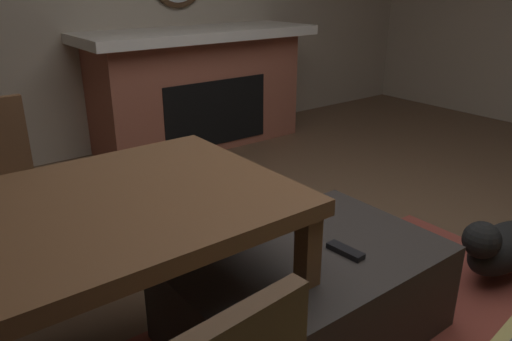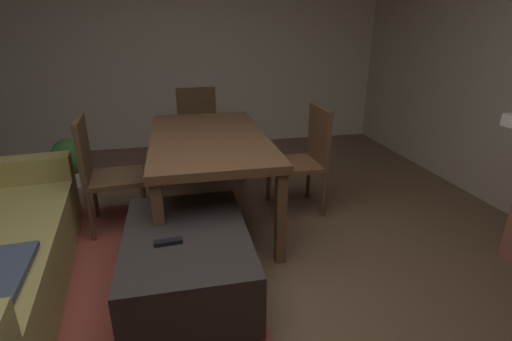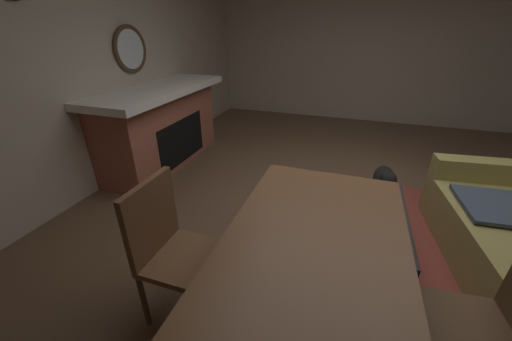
{
  "view_description": "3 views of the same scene",
  "coord_description": "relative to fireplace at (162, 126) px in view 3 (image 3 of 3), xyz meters",
  "views": [
    {
      "loc": [
        1.64,
        1.32,
        1.43
      ],
      "look_at": [
        0.34,
        -0.38,
        0.6
      ],
      "focal_mm": 34.66,
      "sensor_mm": 36.0,
      "label": 1
    },
    {
      "loc": [
        -1.61,
        0.07,
        1.56
      ],
      "look_at": [
        0.36,
        -0.35,
        0.79
      ],
      "focal_mm": 26.25,
      "sensor_mm": 36.0,
      "label": 2
    },
    {
      "loc": [
        2.52,
        -0.08,
        1.72
      ],
      "look_at": [
        0.4,
        -0.79,
        0.61
      ],
      "focal_mm": 20.53,
      "sensor_mm": 36.0,
      "label": 3
    }
  ],
  "objects": [
    {
      "name": "dining_chair_north",
      "position": [
        1.95,
        3.12,
        0.0
      ],
      "size": [
        0.48,
        0.48,
        0.93
      ],
      "color": "#513823",
      "rests_on": "ground"
    },
    {
      "name": "tv_remote",
      "position": [
        0.92,
        2.61,
        -0.11
      ],
      "size": [
        0.06,
        0.16,
        0.02
      ],
      "primitive_type": "cube",
      "rotation": [
        0.0,
        0.0,
        0.08
      ],
      "color": "black",
      "rests_on": "ottoman_coffee_table"
    },
    {
      "name": "dining_chair_south",
      "position": [
        1.96,
        1.42,
        0.0
      ],
      "size": [
        0.44,
        0.44,
        0.93
      ],
      "color": "brown",
      "rests_on": "ground"
    },
    {
      "name": "round_wall_mirror",
      "position": [
        0.0,
        -0.29,
        0.93
      ],
      "size": [
        0.55,
        0.05,
        0.55
      ],
      "color": "#4C331E"
    },
    {
      "name": "wall_left",
      "position": [
        -3.05,
        2.44,
        0.9
      ],
      "size": [
        0.12,
        6.03,
        2.85
      ],
      "primitive_type": "cube",
      "color": "#B7A893",
      "rests_on": "ground"
    },
    {
      "name": "wall_back_fireplace_side",
      "position": [
        0.61,
        -0.38,
        0.9
      ],
      "size": [
        7.71,
        0.12,
        2.85
      ],
      "primitive_type": "cube",
      "color": "#B7A893",
      "rests_on": "ground"
    },
    {
      "name": "fireplace",
      "position": [
        0.0,
        0.0,
        0.0
      ],
      "size": [
        2.07,
        0.76,
        1.03
      ],
      "color": "#9E5642",
      "rests_on": "ground"
    },
    {
      "name": "floor",
      "position": [
        0.61,
        2.44,
        -0.52
      ],
      "size": [
        8.78,
        8.78,
        0.0
      ],
      "primitive_type": "plane",
      "color": "brown"
    },
    {
      "name": "small_dog",
      "position": [
        -0.03,
        2.8,
        -0.34
      ],
      "size": [
        0.61,
        0.24,
        0.33
      ],
      "color": "black",
      "rests_on": "ground"
    },
    {
      "name": "ottoman_coffee_table",
      "position": [
        1.03,
        2.51,
        -0.32
      ],
      "size": [
        1.1,
        0.74,
        0.4
      ],
      "primitive_type": "cube",
      "color": "#2D2826",
      "rests_on": "ground"
    },
    {
      "name": "dining_table",
      "position": [
        1.96,
        2.27,
        0.14
      ],
      "size": [
        1.68,
        0.92,
        0.74
      ],
      "color": "brown",
      "rests_on": "ground"
    },
    {
      "name": "area_rug",
      "position": [
        1.03,
        3.1,
        -0.52
      ],
      "size": [
        2.6,
        2.0,
        0.01
      ],
      "primitive_type": "cube",
      "color": "brown",
      "rests_on": "ground"
    }
  ]
}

